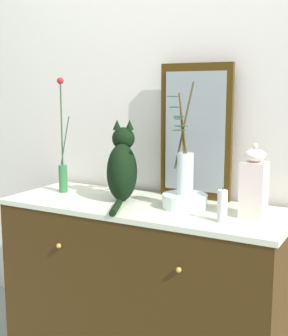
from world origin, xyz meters
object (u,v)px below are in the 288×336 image
Objects in this scene: mirror_leaning at (195,132)px; vase_slim_green at (63,164)px; bowl_porcelain at (185,201)px; jar_lidded_porcelain at (254,184)px; cat_sitting at (122,167)px; candle_pillar at (222,206)px; vase_glass_clear at (184,166)px; sideboard at (144,284)px.

mirror_leaning is 1.11× the size of vase_slim_green.
bowl_porcelain is 0.66× the size of jar_lidded_porcelain.
cat_sitting is 0.60m from candle_pillar.
mirror_leaning reaches higher than bowl_porcelain.
mirror_leaning reaches higher than candle_pillar.
vase_glass_clear is at bearing 179.75° from jar_lidded_porcelain.
jar_lidded_porcelain is 0.19m from candle_pillar.
mirror_leaning is at bearing 149.45° from jar_lidded_porcelain.
vase_slim_green reaches higher than jar_lidded_porcelain.
mirror_leaning is 4.56× the size of candle_pillar.
cat_sitting reaches higher than bowl_porcelain.
vase_slim_green reaches higher than cat_sitting.
vase_slim_green is (-0.38, 0.01, -0.01)m from cat_sitting.
vase_slim_green reaches higher than candle_pillar.
mirror_leaning is 3.20× the size of bowl_porcelain.
candle_pillar is at bearing -52.46° from mirror_leaning.
vase_glass_clear is 1.61× the size of jar_lidded_porcelain.
jar_lidded_porcelain reaches higher than candle_pillar.
candle_pillar is (-0.09, -0.14, -0.08)m from jar_lidded_porcelain.
candle_pillar is at bearing -122.88° from jar_lidded_porcelain.
cat_sitting is (-0.14, 0.02, 0.58)m from sideboard.
vase_slim_green is at bearing 179.86° from jar_lidded_porcelain.
mirror_leaning is 1.31× the size of vase_glass_clear.
sideboard is at bearing -171.51° from bowl_porcelain.
vase_slim_green is (-0.68, -0.21, -0.19)m from mirror_leaning.
cat_sitting is 0.38m from vase_slim_green.
mirror_leaning reaches higher than cat_sitting.
bowl_porcelain is at bearing 20.22° from vase_glass_clear.
candle_pillar is (0.24, -0.15, 0.04)m from bowl_porcelain.
jar_lidded_porcelain is 2.17× the size of candle_pillar.
jar_lidded_porcelain is (1.05, -0.00, -0.01)m from vase_slim_green.
vase_slim_green is at bearing -179.98° from bowl_porcelain.
cat_sitting is 2.80× the size of candle_pillar.
mirror_leaning is 0.41m from cat_sitting.
cat_sitting is at bearing 171.60° from sideboard.
sideboard is 0.77m from vase_slim_green.
candle_pillar reaches higher than sideboard.
cat_sitting is at bearing -178.50° from vase_glass_clear.
mirror_leaning is 1.63× the size of cat_sitting.
bowl_porcelain is 0.41× the size of vase_glass_clear.
mirror_leaning is at bearing 17.44° from vase_slim_green.
sideboard is 0.66m from candle_pillar.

